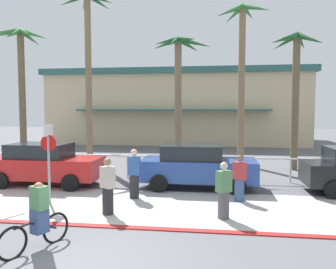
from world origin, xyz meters
The scene contains 18 objects.
ground_plane centered at (0.00, 10.00, 0.00)m, with size 80.00×80.00×0.00m, color #5B5B60.
sidewalk_strip centered at (0.00, 4.20, 0.01)m, with size 44.00×4.00×0.02m, color beige.
curb_paint centered at (0.00, 2.20, 0.01)m, with size 44.00×0.24×0.03m, color maroon.
building_backdrop centered at (-0.90, 27.76, 3.28)m, with size 23.10×12.94×6.53m.
rail_fence centered at (0.00, 8.50, 0.84)m, with size 20.98×0.08×1.04m.
stop_sign_bike_lane centered at (-2.61, 4.10, 1.68)m, with size 0.52×0.56×2.56m.
palm_tree_1 centered at (-7.95, 11.57, 5.72)m, with size 3.28×3.05×7.50m.
palm_tree_2 centered at (-4.67, 13.08, 6.86)m, with size 3.28×3.19×9.74m.
palm_tree_3 centered at (0.78, 11.63, 5.10)m, with size 3.25×3.01×6.81m.
palm_tree_4 centered at (4.04, 12.97, 6.13)m, with size 2.94×2.94×8.73m.
palm_tree_5 centered at (6.58, 11.77, 4.99)m, with size 2.65×3.41×6.88m.
car_red_1 centered at (-4.08, 6.62, 0.87)m, with size 4.40×2.02×1.69m.
car_blue_2 centered at (2.01, 6.96, 0.87)m, with size 4.40×2.02×1.69m.
cyclist_black_0 centered at (-1.11, 0.62, 0.69)m, with size 0.81×1.68×1.50m.
pedestrian_0 centered at (-0.04, 5.09, 0.79)m, with size 0.42×0.34×1.71m.
pedestrian_1 centered at (2.95, 3.27, 0.74)m, with size 0.47×0.46×1.60m.
pedestrian_2 centered at (-0.36, 3.20, 0.76)m, with size 0.48×0.44×1.66m.
pedestrian_3 centered at (3.51, 5.21, 0.71)m, with size 0.48×0.44×1.55m.
Camera 1 is at (2.73, -6.24, 3.05)m, focal length 36.79 mm.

